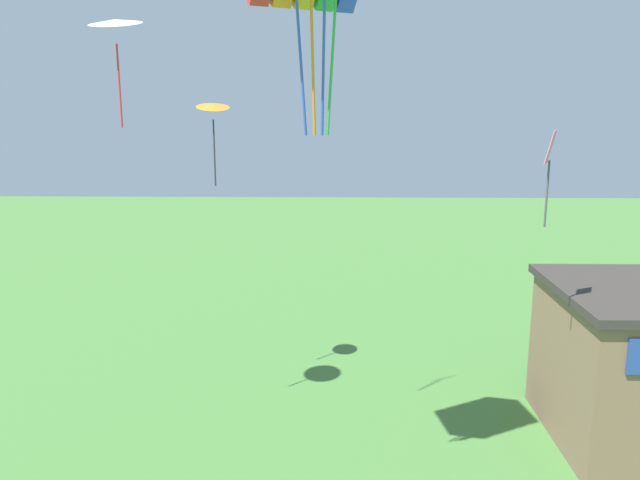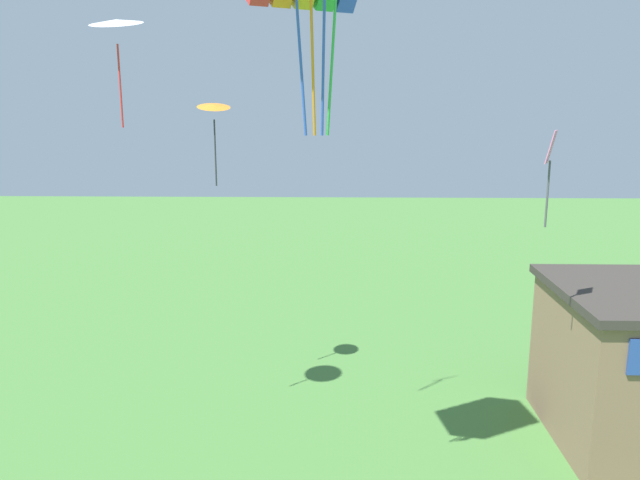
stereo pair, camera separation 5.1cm
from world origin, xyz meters
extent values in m
cylinder|color=blue|center=(-0.36, 6.72, 10.23)|extent=(0.24, 0.42, 2.75)
cylinder|color=orange|center=(-0.13, 6.74, 10.23)|extent=(0.12, 0.44, 2.75)
cylinder|color=blue|center=(0.07, 6.77, 10.23)|extent=(0.12, 0.44, 2.75)
cylinder|color=green|center=(0.24, 6.82, 10.23)|extent=(0.24, 0.42, 2.75)
cone|color=white|center=(-5.18, 10.39, 11.51)|extent=(1.42, 1.41, 0.42)
cylinder|color=red|center=(-5.18, 10.39, 9.94)|extent=(0.05, 0.05, 2.07)
cone|color=orange|center=(-3.42, 13.56, 9.45)|extent=(1.26, 1.25, 0.32)
cylinder|color=#333338|center=(-3.42, 13.56, 8.02)|extent=(0.05, 0.05, 2.04)
cube|color=pink|center=(5.32, 8.91, 8.51)|extent=(0.41, 0.59, 0.77)
cylinder|color=#4C4C51|center=(5.32, 8.91, 7.41)|extent=(0.05, 0.05, 1.58)
camera|label=1|loc=(0.29, -5.79, 9.42)|focal=35.00mm
camera|label=2|loc=(0.34, -5.79, 9.42)|focal=35.00mm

